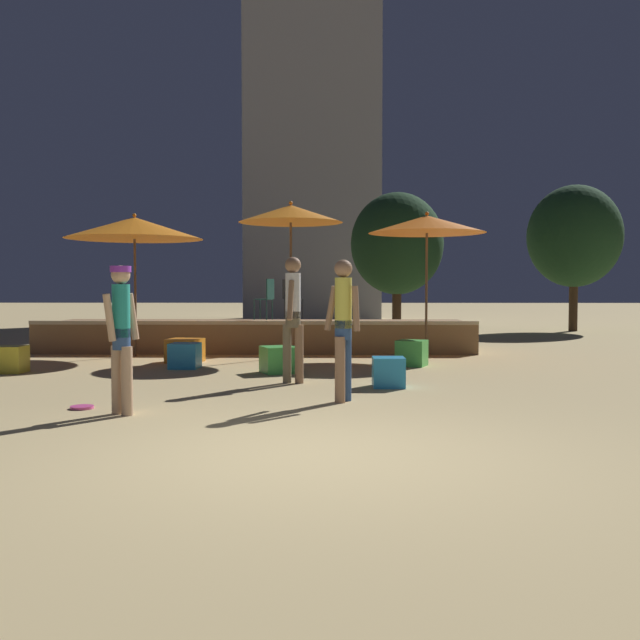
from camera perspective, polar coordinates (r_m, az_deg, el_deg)
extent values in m
plane|color=tan|center=(6.26, -0.77, -10.65)|extent=(120.00, 120.00, 0.00)
cube|color=olive|center=(16.53, -4.90, -1.25)|extent=(9.60, 2.61, 0.64)
cube|color=#CCB793|center=(15.25, -5.39, -0.22)|extent=(9.60, 0.12, 0.08)
cylinder|color=brown|center=(15.33, -14.56, 1.74)|extent=(0.05, 0.05, 2.44)
cone|color=orange|center=(15.38, -14.62, 7.13)|extent=(2.83, 2.83, 0.45)
sphere|color=orange|center=(15.41, -14.63, 8.11)|extent=(0.08, 0.08, 0.08)
cylinder|color=brown|center=(14.81, 8.51, 1.97)|extent=(0.05, 0.05, 2.55)
cone|color=orange|center=(14.86, 8.55, 7.58)|extent=(2.40, 2.40, 0.36)
sphere|color=orange|center=(14.88, 8.55, 8.42)|extent=(0.08, 0.08, 0.08)
cylinder|color=brown|center=(14.62, -2.34, 2.40)|extent=(0.05, 0.05, 2.76)
cone|color=orange|center=(14.70, -2.36, 8.49)|extent=(2.13, 2.13, 0.36)
sphere|color=orange|center=(14.72, -2.36, 9.34)|extent=(0.08, 0.08, 0.08)
cube|color=#4CC651|center=(13.14, 7.35, -2.64)|extent=(0.65, 0.65, 0.47)
cube|color=yellow|center=(13.07, -23.52, -2.90)|extent=(0.48, 0.48, 0.45)
cube|color=#2D9EDB|center=(12.86, -10.76, -2.83)|extent=(0.52, 0.52, 0.45)
cube|color=#4CC651|center=(12.00, -3.26, -3.18)|extent=(0.73, 0.73, 0.45)
cube|color=orange|center=(13.91, -10.75, -2.41)|extent=(0.70, 0.70, 0.45)
cube|color=#2D9EDB|center=(10.33, 5.50, -4.17)|extent=(0.46, 0.46, 0.43)
cylinder|color=#997051|center=(8.87, 1.61, -4.00)|extent=(0.13, 0.13, 0.83)
cylinder|color=#2D4C7F|center=(9.03, 2.12, -3.88)|extent=(0.13, 0.13, 0.83)
cylinder|color=#2D4C7F|center=(8.91, 1.87, -0.79)|extent=(0.21, 0.21, 0.24)
cylinder|color=#D8D14C|center=(8.89, 1.87, 1.37)|extent=(0.21, 0.21, 0.63)
cylinder|color=#997051|center=(8.82, 2.88, 0.92)|extent=(0.13, 0.12, 0.57)
cylinder|color=#997051|center=(8.98, 0.88, 0.95)|extent=(0.20, 0.16, 0.57)
sphere|color=#997051|center=(8.89, 1.88, 4.14)|extent=(0.22, 0.22, 0.22)
cylinder|color=tan|center=(8.29, -15.19, -4.73)|extent=(0.13, 0.13, 0.78)
cylinder|color=tan|center=(8.41, -15.92, -4.63)|extent=(0.13, 0.13, 0.78)
cylinder|color=#2D4C7F|center=(8.30, -15.60, -1.47)|extent=(0.20, 0.20, 0.24)
cylinder|color=teal|center=(8.29, -15.63, 0.72)|extent=(0.20, 0.20, 0.59)
cylinder|color=tan|center=(8.40, -14.76, 0.27)|extent=(0.16, 0.18, 0.53)
cylinder|color=tan|center=(8.19, -16.50, 0.19)|extent=(0.15, 0.18, 0.53)
sphere|color=tan|center=(8.28, -15.66, 3.51)|extent=(0.21, 0.21, 0.21)
cylinder|color=purple|center=(8.29, -15.67, 3.94)|extent=(0.23, 0.23, 0.07)
cylinder|color=#72664C|center=(10.70, -2.65, -2.72)|extent=(0.13, 0.13, 0.88)
cylinder|color=#997051|center=(10.66, -1.68, -2.74)|extent=(0.13, 0.13, 0.88)
cylinder|color=#72664C|center=(10.64, -2.17, 0.05)|extent=(0.23, 0.23, 0.24)
cylinder|color=white|center=(10.63, -2.17, 1.97)|extent=(0.23, 0.23, 0.67)
cylinder|color=#997051|center=(10.45, -2.37, 1.59)|extent=(0.11, 0.25, 0.60)
cylinder|color=#997051|center=(10.82, -1.99, 1.63)|extent=(0.11, 0.20, 0.60)
sphere|color=#997051|center=(10.64, -2.18, 4.43)|extent=(0.24, 0.24, 0.24)
cylinder|color=#1E4C47|center=(15.97, -4.82, 0.86)|extent=(0.02, 0.02, 0.45)
cylinder|color=#1E4C47|center=(15.70, -5.29, 0.83)|extent=(0.02, 0.02, 0.45)
cylinder|color=#1E4C47|center=(15.84, -3.84, 0.85)|extent=(0.02, 0.02, 0.45)
cylinder|color=#1E4C47|center=(15.57, -4.30, 0.82)|extent=(0.02, 0.02, 0.45)
cylinder|color=#1E4C47|center=(15.76, -4.56, 1.66)|extent=(0.40, 0.40, 0.02)
cube|color=#1E4C47|center=(15.69, -4.00, 2.48)|extent=(0.15, 0.35, 0.45)
cylinder|color=#2D3338|center=(16.25, -2.17, 0.90)|extent=(0.02, 0.02, 0.45)
cylinder|color=#2D3338|center=(16.45, -1.39, 0.92)|extent=(0.02, 0.02, 0.45)
cylinder|color=#2D3338|center=(16.47, -2.86, 0.92)|extent=(0.02, 0.02, 0.45)
cylinder|color=#2D3338|center=(16.67, -2.08, 0.95)|extent=(0.02, 0.02, 0.45)
cylinder|color=#2D3338|center=(16.45, -2.12, 1.71)|extent=(0.40, 0.40, 0.02)
cube|color=#2D3338|center=(16.58, -2.52, 2.49)|extent=(0.28, 0.28, 0.45)
cylinder|color=#E54C99|center=(8.95, -18.51, -6.63)|extent=(0.27, 0.27, 0.03)
cylinder|color=#3D2B1C|center=(21.80, 6.16, 0.81)|extent=(0.28, 0.28, 1.50)
ellipsoid|color=#19381E|center=(21.83, 6.18, 6.10)|extent=(2.81, 2.81, 3.09)
cylinder|color=#3D2B1C|center=(24.76, 19.60, 1.18)|extent=(0.28, 0.28, 1.75)
ellipsoid|color=#19381E|center=(24.81, 19.68, 6.34)|extent=(3.02, 3.02, 3.32)
cube|color=gray|center=(32.19, -0.53, 13.94)|extent=(5.72, 4.51, 15.50)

